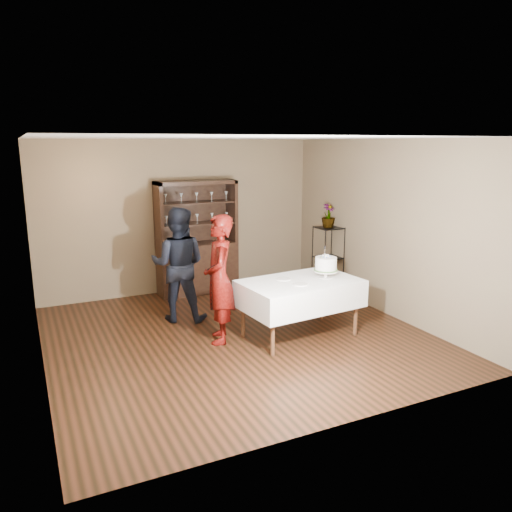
% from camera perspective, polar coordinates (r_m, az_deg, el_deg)
% --- Properties ---
extents(floor, '(5.00, 5.00, 0.00)m').
position_cam_1_polar(floor, '(7.07, -2.14, -9.10)').
color(floor, black).
rests_on(floor, ground).
extents(ceiling, '(5.00, 5.00, 0.00)m').
position_cam_1_polar(ceiling, '(6.56, -2.34, 13.35)').
color(ceiling, silver).
rests_on(ceiling, back_wall).
extents(back_wall, '(5.00, 0.02, 2.70)m').
position_cam_1_polar(back_wall, '(9.00, -8.58, 4.46)').
color(back_wall, '#75674B').
rests_on(back_wall, floor).
extents(wall_left, '(0.02, 5.00, 2.70)m').
position_cam_1_polar(wall_left, '(6.16, -24.10, -0.39)').
color(wall_left, '#75674B').
rests_on(wall_left, floor).
extents(wall_right, '(0.02, 5.00, 2.70)m').
position_cam_1_polar(wall_right, '(7.99, 14.47, 3.15)').
color(wall_right, '#75674B').
rests_on(wall_right, floor).
extents(china_hutch, '(1.40, 0.48, 2.00)m').
position_cam_1_polar(china_hutch, '(8.96, -6.75, 0.01)').
color(china_hutch, black).
rests_on(china_hutch, floor).
extents(plant_etagere, '(0.42, 0.42, 1.20)m').
position_cam_1_polar(plant_etagere, '(8.94, 8.22, -0.15)').
color(plant_etagere, black).
rests_on(plant_etagere, floor).
extents(cake_table, '(1.68, 1.12, 0.80)m').
position_cam_1_polar(cake_table, '(6.90, 5.05, -4.31)').
color(cake_table, white).
rests_on(cake_table, floor).
extents(woman, '(0.59, 0.73, 1.73)m').
position_cam_1_polar(woman, '(6.66, -4.22, -2.66)').
color(woman, '#370505').
rests_on(woman, floor).
extents(man, '(1.05, 0.97, 1.72)m').
position_cam_1_polar(man, '(7.53, -8.86, -0.98)').
color(man, black).
rests_on(man, floor).
extents(cake, '(0.33, 0.33, 0.46)m').
position_cam_1_polar(cake, '(6.99, 7.99, -1.02)').
color(cake, white).
rests_on(cake, cake_table).
extents(plate_near, '(0.25, 0.25, 0.01)m').
position_cam_1_polar(plate_near, '(6.65, 5.07, -3.23)').
color(plate_near, white).
rests_on(plate_near, cake_table).
extents(plate_far, '(0.26, 0.26, 0.01)m').
position_cam_1_polar(plate_far, '(6.88, 3.17, -2.65)').
color(plate_far, white).
rests_on(plate_far, cake_table).
extents(potted_plant, '(0.29, 0.29, 0.42)m').
position_cam_1_polar(potted_plant, '(8.80, 8.27, 4.58)').
color(potted_plant, '#426D34').
rests_on(potted_plant, plant_etagere).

